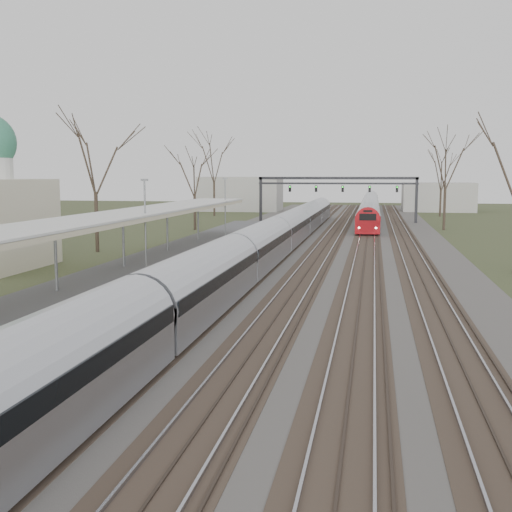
% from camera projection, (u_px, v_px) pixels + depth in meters
% --- Properties ---
extents(track_bed, '(24.00, 160.00, 0.22)m').
position_uv_depth(track_bed, '(317.00, 247.00, 55.95)').
color(track_bed, '#474442').
rests_on(track_bed, ground).
extents(platform, '(3.50, 69.00, 1.00)m').
position_uv_depth(platform, '(145.00, 267.00, 40.49)').
color(platform, '#9E9B93').
rests_on(platform, ground).
extents(canopy, '(4.10, 50.00, 3.11)m').
position_uv_depth(canopy, '(116.00, 217.00, 35.65)').
color(canopy, slate).
rests_on(canopy, platform).
extents(signal_gantry, '(21.00, 0.59, 6.08)m').
position_uv_depth(signal_gantry, '(337.00, 186.00, 84.61)').
color(signal_gantry, black).
rests_on(signal_gantry, ground).
extents(tree_west_far, '(5.50, 5.50, 11.33)m').
position_uv_depth(tree_west_far, '(95.00, 153.00, 51.22)').
color(tree_west_far, '#2D231C').
rests_on(tree_west_far, ground).
extents(train_near, '(2.62, 90.21, 3.05)m').
position_uv_depth(train_near, '(275.00, 237.00, 50.24)').
color(train_near, '#A2A5AC').
rests_on(train_near, ground).
extents(train_far, '(2.62, 75.21, 3.05)m').
position_uv_depth(train_far, '(370.00, 206.00, 101.68)').
color(train_far, '#A2A5AC').
rests_on(train_far, ground).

